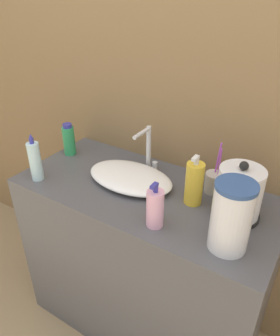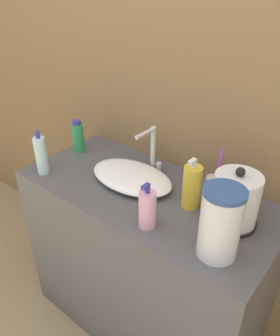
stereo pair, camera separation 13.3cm
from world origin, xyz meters
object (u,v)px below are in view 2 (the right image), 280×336
toothbrush_cup (214,187)px  lotion_bottle (147,209)px  hand_cream_bottle (192,187)px  faucet (152,148)px  electric_kettle (235,201)px  water_pitcher (220,223)px  mouthwash_bottle (78,136)px  shampoo_bottle (41,155)px

toothbrush_cup → lotion_bottle: bearing=-107.1°
lotion_bottle → hand_cream_bottle: size_ratio=0.86×
toothbrush_cup → faucet: bearing=178.4°
electric_kettle → water_pitcher: size_ratio=0.94×
mouthwash_bottle → hand_cream_bottle: (0.69, -0.04, 0.01)m
toothbrush_cup → water_pitcher: 0.33m
electric_kettle → mouthwash_bottle: electric_kettle is taller
faucet → water_pitcher: water_pitcher is taller
lotion_bottle → shampoo_bottle: 0.59m
faucet → shampoo_bottle: 0.49m
toothbrush_cup → shampoo_bottle: (-0.69, -0.32, 0.04)m
electric_kettle → toothbrush_cup: bearing=141.4°
electric_kettle → water_pitcher: water_pitcher is taller
mouthwash_bottle → water_pitcher: bearing=-13.1°
lotion_bottle → shampoo_bottle: size_ratio=0.83×
faucet → mouthwash_bottle: size_ratio=1.29×
electric_kettle → faucet: bearing=166.0°
hand_cream_bottle → water_pitcher: 0.26m
faucet → shampoo_bottle: size_ratio=0.95×
toothbrush_cup → mouthwash_bottle: bearing=-174.6°
lotion_bottle → mouthwash_bottle: 0.68m
mouthwash_bottle → water_pitcher: (0.89, -0.21, 0.05)m
shampoo_bottle → toothbrush_cup: bearing=25.1°
water_pitcher → shampoo_bottle: bearing=-176.9°
toothbrush_cup → lotion_bottle: size_ratio=1.22×
lotion_bottle → mouthwash_bottle: (-0.63, 0.24, 0.00)m
shampoo_bottle → hand_cream_bottle: size_ratio=1.04×
electric_kettle → shampoo_bottle: size_ratio=1.06×
electric_kettle → hand_cream_bottle: electric_kettle is taller
shampoo_bottle → mouthwash_bottle: bearing=100.0°
electric_kettle → lotion_bottle: bearing=-137.3°
hand_cream_bottle → electric_kettle: bearing=3.3°
hand_cream_bottle → water_pitcher: bearing=-39.5°
shampoo_bottle → mouthwash_bottle: size_ratio=1.36×
lotion_bottle → hand_cream_bottle: hand_cream_bottle is taller
hand_cream_bottle → water_pitcher: water_pitcher is taller
electric_kettle → hand_cream_bottle: size_ratio=1.10×
faucet → hand_cream_bottle: bearing=-23.4°
toothbrush_cup → hand_cream_bottle: 0.13m
lotion_bottle → toothbrush_cup: bearing=72.9°
faucet → hand_cream_bottle: 0.31m
shampoo_bottle → hand_cream_bottle: bearing=17.9°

